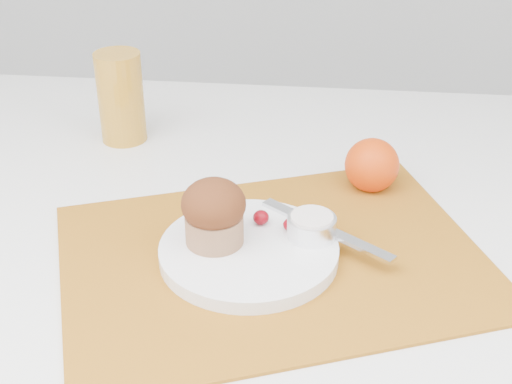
# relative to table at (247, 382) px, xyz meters

# --- Properties ---
(table) EXTENTS (1.20, 0.80, 0.75)m
(table) POSITION_rel_table_xyz_m (0.00, 0.00, 0.00)
(table) COLOR white
(table) RESTS_ON ground
(placemat) EXTENTS (0.60, 0.53, 0.00)m
(placemat) POSITION_rel_table_xyz_m (0.05, -0.16, 0.38)
(placemat) COLOR #A56216
(placemat) RESTS_ON table
(plate) EXTENTS (0.23, 0.23, 0.02)m
(plate) POSITION_rel_table_xyz_m (0.03, -0.17, 0.39)
(plate) COLOR white
(plate) RESTS_ON placemat
(ramekin) EXTENTS (0.08, 0.08, 0.03)m
(ramekin) POSITION_rel_table_xyz_m (0.10, -0.14, 0.41)
(ramekin) COLOR white
(ramekin) RESTS_ON plate
(cream) EXTENTS (0.06, 0.06, 0.01)m
(cream) POSITION_rel_table_xyz_m (0.10, -0.14, 0.42)
(cream) COLOR white
(cream) RESTS_ON ramekin
(raspberry_near) EXTENTS (0.02, 0.02, 0.02)m
(raspberry_near) POSITION_rel_table_xyz_m (0.04, -0.12, 0.41)
(raspberry_near) COLOR #550209
(raspberry_near) RESTS_ON plate
(raspberry_far) EXTENTS (0.02, 0.02, 0.02)m
(raspberry_far) POSITION_rel_table_xyz_m (0.07, -0.13, 0.40)
(raspberry_far) COLOR #5A020A
(raspberry_far) RESTS_ON plate
(butter_knife) EXTENTS (0.17, 0.13, 0.00)m
(butter_knife) POSITION_rel_table_xyz_m (0.12, -0.13, 0.40)
(butter_knife) COLOR silver
(butter_knife) RESTS_ON plate
(orange) EXTENTS (0.08, 0.08, 0.08)m
(orange) POSITION_rel_table_xyz_m (0.18, 0.02, 0.41)
(orange) COLOR #F04608
(orange) RESTS_ON table
(juice_glass) EXTENTS (0.09, 0.09, 0.14)m
(juice_glass) POSITION_rel_table_xyz_m (-0.21, 0.14, 0.45)
(juice_glass) COLOR gold
(juice_glass) RESTS_ON table
(muffin) EXTENTS (0.09, 0.09, 0.08)m
(muffin) POSITION_rel_table_xyz_m (-0.02, -0.16, 0.44)
(muffin) COLOR #A97652
(muffin) RESTS_ON plate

